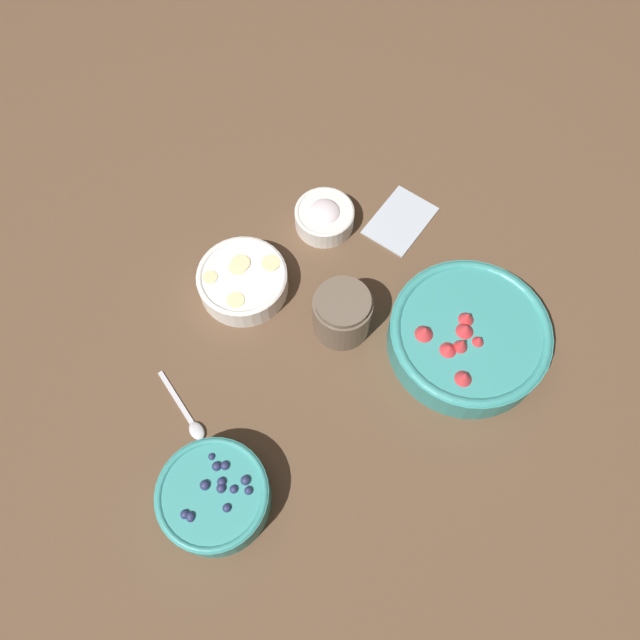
{
  "coord_description": "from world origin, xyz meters",
  "views": [
    {
      "loc": [
        -0.18,
        -0.37,
        0.97
      ],
      "look_at": [
        0.01,
        0.02,
        0.04
      ],
      "focal_mm": 35.0,
      "sensor_mm": 36.0,
      "label": 1
    }
  ],
  "objects_px": {
    "bowl_blueberries": "(214,496)",
    "bowl_bananas": "(243,280)",
    "bowl_strawberries": "(468,336)",
    "jar_chocolate": "(342,314)",
    "bowl_cream": "(324,216)"
  },
  "relations": [
    {
      "from": "bowl_strawberries",
      "to": "jar_chocolate",
      "type": "relative_size",
      "value": 2.66
    },
    {
      "from": "bowl_blueberries",
      "to": "bowl_cream",
      "type": "xyz_separation_m",
      "value": [
        0.36,
        0.38,
        -0.01
      ]
    },
    {
      "from": "bowl_bananas",
      "to": "bowl_cream",
      "type": "distance_m",
      "value": 0.19
    },
    {
      "from": "bowl_blueberries",
      "to": "jar_chocolate",
      "type": "relative_size",
      "value": 1.67
    },
    {
      "from": "bowl_bananas",
      "to": "jar_chocolate",
      "type": "xyz_separation_m",
      "value": [
        0.12,
        -0.14,
        0.01
      ]
    },
    {
      "from": "bowl_cream",
      "to": "bowl_blueberries",
      "type": "bearing_deg",
      "value": -133.73
    },
    {
      "from": "bowl_strawberries",
      "to": "bowl_blueberries",
      "type": "relative_size",
      "value": 1.6
    },
    {
      "from": "bowl_blueberries",
      "to": "bowl_bananas",
      "type": "xyz_separation_m",
      "value": [
        0.18,
        0.32,
        -0.01
      ]
    },
    {
      "from": "jar_chocolate",
      "to": "bowl_cream",
      "type": "bearing_deg",
      "value": 72.29
    },
    {
      "from": "bowl_strawberries",
      "to": "jar_chocolate",
      "type": "xyz_separation_m",
      "value": [
        -0.17,
        0.12,
        0.01
      ]
    },
    {
      "from": "jar_chocolate",
      "to": "bowl_bananas",
      "type": "bearing_deg",
      "value": 131.55
    },
    {
      "from": "bowl_cream",
      "to": "bowl_bananas",
      "type": "bearing_deg",
      "value": -162.11
    },
    {
      "from": "bowl_blueberries",
      "to": "bowl_bananas",
      "type": "height_order",
      "value": "bowl_blueberries"
    },
    {
      "from": "bowl_bananas",
      "to": "bowl_strawberries",
      "type": "bearing_deg",
      "value": -41.74
    },
    {
      "from": "bowl_blueberries",
      "to": "jar_chocolate",
      "type": "xyz_separation_m",
      "value": [
        0.3,
        0.18,
        0.01
      ]
    }
  ]
}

